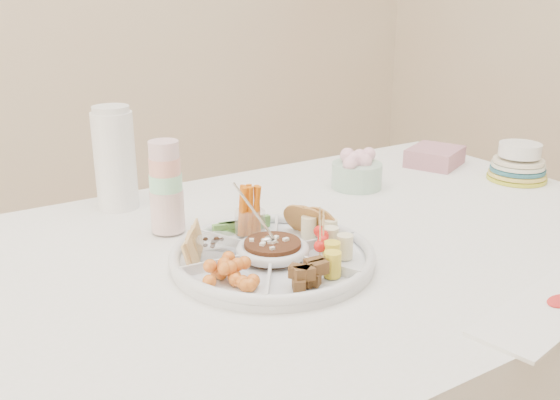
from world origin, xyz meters
TOP-DOWN VIEW (x-y plane):
  - dining_table at (0.00, 0.00)m, footprint 1.52×1.02m
  - chair at (0.91, 0.05)m, footprint 0.61×0.61m
  - party_tray at (-0.17, -0.06)m, footprint 0.41×0.41m
  - bean_dip at (-0.17, -0.06)m, footprint 0.12×0.12m
  - tortillas at (-0.05, -0.00)m, footprint 0.11×0.11m
  - carrot_cucumber at (-0.16, 0.07)m, footprint 0.13×0.13m
  - pita_raisins at (-0.28, 0.02)m, footprint 0.12×0.12m
  - cherries at (-0.29, -0.11)m, footprint 0.12×0.12m
  - granola_chunks at (-0.18, -0.19)m, footprint 0.10×0.10m
  - banana_tomato at (-0.06, -0.13)m, footprint 0.11×0.11m
  - cup_stack at (-0.27, 0.20)m, footprint 0.07×0.07m
  - thermos at (-0.31, 0.41)m, footprint 0.10×0.10m
  - flower_bowl at (0.26, 0.23)m, footprint 0.16×0.16m
  - napkin_stack at (0.59, 0.27)m, footprint 0.20×0.19m
  - plate_stack at (0.67, 0.05)m, footprint 0.18×0.18m
  - placemat at (0.11, -0.45)m, footprint 0.35×0.17m

SIDE VIEW (x-z plane):
  - dining_table at x=0.00m, z-range 0.00..0.76m
  - chair at x=0.91m, z-range 0.00..1.13m
  - placemat at x=0.11m, z-range 0.76..0.76m
  - party_tray at x=-0.17m, z-range 0.76..0.80m
  - napkin_stack at x=0.59m, z-range 0.76..0.81m
  - bean_dip at x=-0.17m, z-range 0.77..0.81m
  - cherries at x=-0.29m, z-range 0.77..0.82m
  - granola_chunks at x=-0.18m, z-range 0.77..0.81m
  - tortillas at x=-0.05m, z-range 0.77..0.83m
  - pita_raisins at x=-0.28m, z-range 0.77..0.83m
  - flower_bowl at x=0.26m, z-range 0.76..0.86m
  - plate_stack at x=0.67m, z-range 0.76..0.86m
  - banana_tomato at x=-0.06m, z-range 0.78..0.86m
  - carrot_cucumber at x=-0.16m, z-range 0.77..0.88m
  - cup_stack at x=-0.27m, z-range 0.76..0.95m
  - thermos at x=-0.31m, z-range 0.76..1.00m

